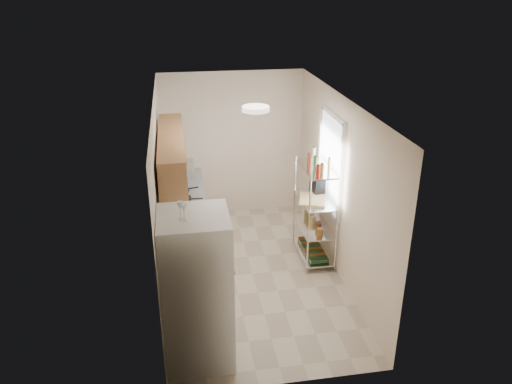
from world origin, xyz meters
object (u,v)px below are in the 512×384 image
Objects in this scene: rice_cooker at (181,212)px; refrigerator at (197,290)px; frying_pan_large at (182,199)px; cutting_board at (312,200)px; espresso_machine at (318,185)px.

refrigerator is at bearing -86.08° from rice_cooker.
cutting_board reaches higher than frying_pan_large.
refrigerator reaches higher than espresso_machine.
frying_pan_large is at bearing 92.14° from refrigerator.
espresso_machine is at bearing 47.22° from refrigerator.
cutting_board is at bearing 2.42° from rice_cooker.
cutting_board is 0.32m from espresso_machine.
espresso_machine is (0.15, 0.25, 0.13)m from cutting_board.
cutting_board is (1.93, 0.08, 0.02)m from rice_cooker.
cutting_board is at bearing -12.36° from frying_pan_large.
cutting_board is (1.81, 1.86, 0.12)m from refrigerator.
refrigerator reaches higher than frying_pan_large.
rice_cooker is (-0.12, 1.78, 0.10)m from refrigerator.
cutting_board is 1.65× the size of espresso_machine.
cutting_board is at bearing -128.01° from espresso_machine.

